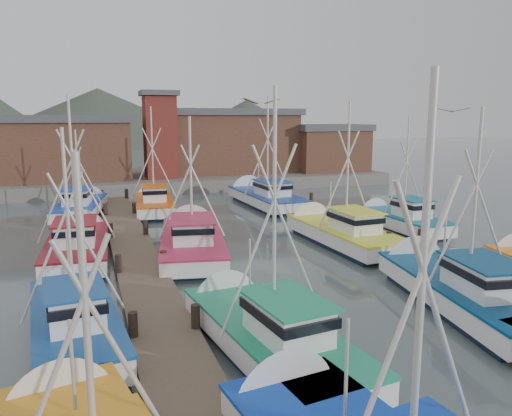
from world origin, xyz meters
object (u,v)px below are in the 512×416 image
object	(u,v)px
boat_4	(263,332)
boat_8	(192,240)
lookout_tower	(160,134)
boat_12	(154,203)

from	to	relation	value
boat_4	boat_8	bearing A→B (deg)	81.16
boat_4	lookout_tower	bearing A→B (deg)	78.97
boat_12	boat_4	bearing A→B (deg)	-84.55
boat_12	boat_8	bearing A→B (deg)	-83.10
lookout_tower	boat_4	xyz separation A→B (m)	(-2.21, -36.58, -4.87)
boat_12	lookout_tower	bearing A→B (deg)	84.07
boat_4	boat_12	world-z (taller)	boat_4
boat_8	boat_4	bearing A→B (deg)	-81.04
boat_8	lookout_tower	bearing A→B (deg)	95.68
lookout_tower	boat_4	size ratio (longest dim) A/B	0.95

